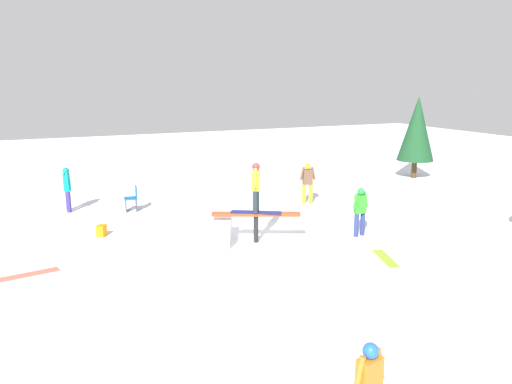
# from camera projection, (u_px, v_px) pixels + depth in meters

# --- Properties ---
(ground_plane) EXTENTS (60.00, 60.00, 0.00)m
(ground_plane) POSITION_uv_depth(u_px,v_px,m) (256.00, 242.00, 14.23)
(ground_plane) COLOR white
(rail_feature) EXTENTS (2.39, 1.28, 0.87)m
(rail_feature) POSITION_uv_depth(u_px,v_px,m) (256.00, 217.00, 14.07)
(rail_feature) COLOR black
(rail_feature) RESTS_ON ground
(snow_kicker_ramp) EXTENTS (2.26, 2.11, 0.65)m
(snow_kicker_ramp) POSITION_uv_depth(u_px,v_px,m) (199.00, 231.00, 14.16)
(snow_kicker_ramp) COLOR white
(snow_kicker_ramp) RESTS_ON ground
(main_rider_on_rail) EXTENTS (1.37, 0.95, 1.43)m
(main_rider_on_rail) POSITION_uv_depth(u_px,v_px,m) (256.00, 188.00, 13.88)
(main_rider_on_rail) COLOR navy
(main_rider_on_rail) RESTS_ON rail_feature
(bystander_green) EXTENTS (0.60, 0.25, 1.45)m
(bystander_green) POSITION_uv_depth(u_px,v_px,m) (360.00, 209.00, 14.63)
(bystander_green) COLOR navy
(bystander_green) RESTS_ON ground
(bystander_teal) EXTENTS (0.23, 0.70, 1.56)m
(bystander_teal) POSITION_uv_depth(u_px,v_px,m) (67.00, 187.00, 17.36)
(bystander_teal) COLOR navy
(bystander_teal) RESTS_ON ground
(bystander_brown) EXTENTS (0.62, 0.28, 1.52)m
(bystander_brown) POSITION_uv_depth(u_px,v_px,m) (308.00, 181.00, 18.47)
(bystander_brown) COLOR yellow
(bystander_brown) RESTS_ON ground
(loose_snowboard_coral) EXTENTS (1.37, 0.50, 0.02)m
(loose_snowboard_coral) POSITION_uv_depth(u_px,v_px,m) (29.00, 274.00, 11.83)
(loose_snowboard_coral) COLOR #E8624E
(loose_snowboard_coral) RESTS_ON ground
(loose_snowboard_lime) EXTENTS (0.68, 1.33, 0.02)m
(loose_snowboard_lime) POSITION_uv_depth(u_px,v_px,m) (386.00, 258.00, 12.90)
(loose_snowboard_lime) COLOR #8DD427
(loose_snowboard_lime) RESTS_ON ground
(folding_chair) EXTENTS (0.49, 0.49, 0.88)m
(folding_chair) POSITION_uv_depth(u_px,v_px,m) (132.00, 199.00, 17.52)
(folding_chair) COLOR #3F3F44
(folding_chair) RESTS_ON ground
(backpack_on_snow) EXTENTS (0.34, 0.37, 0.34)m
(backpack_on_snow) POSITION_uv_depth(u_px,v_px,m) (102.00, 231.00, 14.72)
(backpack_on_snow) COLOR orange
(backpack_on_snow) RESTS_ON ground
(pine_tree_near) EXTENTS (1.67, 1.67, 3.81)m
(pine_tree_near) POSITION_uv_depth(u_px,v_px,m) (417.00, 129.00, 23.02)
(pine_tree_near) COLOR #4C331E
(pine_tree_near) RESTS_ON ground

